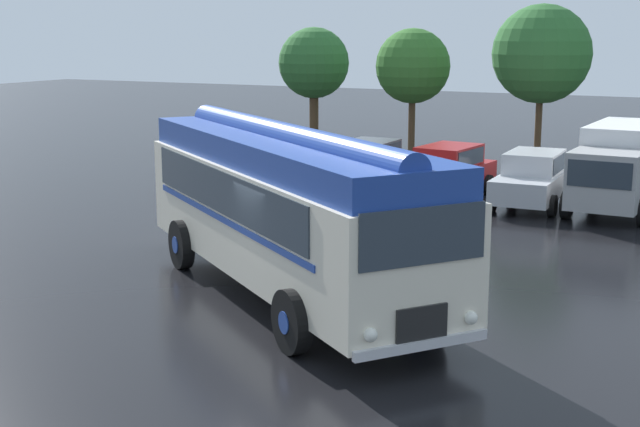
# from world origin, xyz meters

# --- Properties ---
(ground_plane) EXTENTS (120.00, 120.00, 0.00)m
(ground_plane) POSITION_xyz_m (0.00, 0.00, 0.00)
(ground_plane) COLOR black
(vintage_bus) EXTENTS (9.50, 8.05, 3.49)m
(vintage_bus) POSITION_xyz_m (-0.80, 0.98, 1.89)
(vintage_bus) COLOR silver
(vintage_bus) RESTS_ON ground
(car_near_left) EXTENTS (2.00, 4.22, 1.66)m
(car_near_left) POSITION_xyz_m (-4.09, 12.53, 0.85)
(car_near_left) COLOR #4C5156
(car_near_left) RESTS_ON ground
(car_mid_left) EXTENTS (2.31, 4.36, 1.66)m
(car_mid_left) POSITION_xyz_m (-1.33, 12.60, 0.85)
(car_mid_left) COLOR maroon
(car_mid_left) RESTS_ON ground
(car_mid_right) EXTENTS (2.02, 4.23, 1.66)m
(car_mid_right) POSITION_xyz_m (1.45, 12.40, 0.85)
(car_mid_right) COLOR #B7BABF
(car_mid_right) RESTS_ON ground
(box_van) EXTENTS (2.52, 5.85, 2.50)m
(box_van) POSITION_xyz_m (3.91, 13.10, 1.36)
(box_van) COLOR silver
(box_van) RESTS_ON ground
(tree_far_left) EXTENTS (2.97, 2.97, 5.38)m
(tree_far_left) POSITION_xyz_m (-9.59, 19.40, 3.87)
(tree_far_left) COLOR #4C3823
(tree_far_left) RESTS_ON ground
(tree_left_of_centre) EXTENTS (2.95, 2.95, 5.33)m
(tree_left_of_centre) POSITION_xyz_m (-5.12, 19.25, 3.86)
(tree_left_of_centre) COLOR #4C3823
(tree_left_of_centre) RESTS_ON ground
(tree_centre) EXTENTS (3.68, 3.68, 6.22)m
(tree_centre) POSITION_xyz_m (0.02, 19.50, 4.45)
(tree_centre) COLOR #4C3823
(tree_centre) RESTS_ON ground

